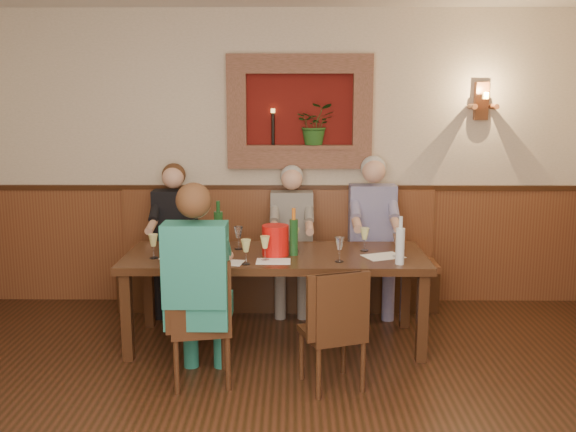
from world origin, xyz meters
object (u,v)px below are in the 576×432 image
Objects in this scene: person_bench_left at (174,251)px; water_bottle at (400,245)px; bench at (278,273)px; wine_bottle_green_b at (219,229)px; dining_table at (276,263)px; wine_bottle_green_a at (294,236)px; chair_near_left at (201,347)px; person_chair_front at (199,302)px; person_bench_mid at (292,252)px; chair_near_right at (333,353)px; person_bench_right at (373,248)px; spittoon_bucket at (275,240)px.

person_bench_left is 2.26m from water_bottle.
bench is 7.51× the size of wine_bottle_green_b.
person_bench_left reaches higher than dining_table.
water_bottle is at bearing -18.72° from wine_bottle_green_a.
chair_near_left is 0.64× the size of person_chair_front.
wine_bottle_green_a is (0.02, -0.88, 0.34)m from person_bench_mid.
chair_near_left is at bearing -123.69° from dining_table.
person_chair_front is (-0.93, 0.04, 0.35)m from chair_near_right.
person_chair_front is at bearing -106.47° from bench.
bench is 1.81m from chair_near_right.
dining_table is 1.01m from bench.
person_bench_left is at bearing -173.89° from bench.
dining_table is at bearing -90.00° from bench.
chair_near_right is 0.99m from person_chair_front.
water_bottle is at bearing 17.84° from person_chair_front.
chair_near_right is 1.50m from wine_bottle_green_b.
bench is at bearing 90.00° from dining_table.
person_chair_front reaches higher than wine_bottle_green_a.
person_bench_right is (0.47, 1.65, 0.35)m from chair_near_right.
bench is at bearing 83.75° from chair_near_right.
wine_bottle_green_a is at bearing 0.28° from spittoon_bucket.
person_bench_left is 3.46× the size of wine_bottle_green_b.
bench is 1.01m from person_bench_left.
chair_near_right is 2.26× the size of wine_bottle_green_a.
wine_bottle_green_b is at bearing -52.56° from person_bench_left.
person_bench_mid is at bearing 46.98° from wine_bottle_green_b.
chair_near_right is at bearing -105.86° from person_bench_right.
wine_bottle_green_b reaches higher than wine_bottle_green_a.
person_bench_right reaches higher than water_bottle.
dining_table is 1.00m from chair_near_left.
dining_table is 0.27m from wine_bottle_green_a.
person_bench_left is (-1.39, 1.65, 0.32)m from chair_near_right.
bench is 3.26× the size of chair_near_left.
person_chair_front is 0.94m from spittoon_bucket.
bench is 2.20× the size of person_bench_mid.
person_chair_front is at bearing -111.52° from person_bench_mid.
person_chair_front reaches higher than bench.
person_chair_front is (0.47, -1.62, 0.03)m from person_bench_left.
person_bench_mid reaches higher than dining_table.
person_bench_mid is (-0.29, 1.65, 0.31)m from chair_near_right.
person_bench_mid is at bearing 91.12° from wine_bottle_green_a.
bench is at bearing 62.45° from chair_near_left.
chair_near_left is at bearing -162.83° from water_bottle.
dining_table is 9.97× the size of spittoon_bucket.
person_chair_front is at bearing -162.16° from water_bottle.
person_bench_right is (0.89, -0.11, 0.28)m from bench.
wine_bottle_green_b is at bearing 159.88° from wine_bottle_green_a.
chair_near_left reaches higher than chair_near_right.
chair_near_left is 1.69m from person_bench_left.
person_chair_front is (-1.39, -1.61, -0.00)m from person_bench_right.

